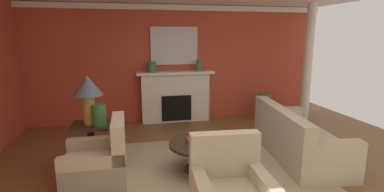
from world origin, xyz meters
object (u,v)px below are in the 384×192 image
at_px(mantel_mirror, 174,46).
at_px(coffee_table, 202,150).
at_px(fireplace, 176,98).
at_px(armchair_near_window, 99,166).
at_px(side_table, 92,143).
at_px(vase_mantel_right, 199,65).
at_px(sofa, 296,140).
at_px(vase_tall_corner, 264,106).
at_px(table_lamp, 88,90).
at_px(vase_mantel_left, 152,67).
at_px(vase_on_side_table, 99,115).

distance_m(mantel_mirror, coffee_table, 3.18).
relative_size(fireplace, armchair_near_window, 1.89).
bearing_deg(side_table, vase_mantel_right, 44.43).
height_order(sofa, vase_tall_corner, sofa).
distance_m(sofa, vase_mantel_right, 2.90).
distance_m(side_table, vase_tall_corner, 4.27).
relative_size(mantel_mirror, vase_tall_corner, 1.68).
bearing_deg(vase_mantel_right, side_table, -135.57).
height_order(fireplace, table_lamp, table_lamp).
height_order(armchair_near_window, side_table, armchair_near_window).
xyz_separation_m(sofa, coffee_table, (-1.69, -0.18, 0.04)).
xyz_separation_m(sofa, vase_mantel_left, (-2.21, 2.48, 1.03)).
xyz_separation_m(sofa, armchair_near_window, (-3.17, -0.37, 0.01)).
bearing_deg(sofa, armchair_near_window, -173.30).
relative_size(sofa, vase_mantel_right, 8.33).
distance_m(vase_mantel_right, vase_mantel_left, 1.10).
bearing_deg(vase_mantel_left, table_lamp, -117.23).
xyz_separation_m(mantel_mirror, vase_tall_corner, (2.14, -0.42, -1.46)).
bearing_deg(fireplace, vase_tall_corner, -7.96).
bearing_deg(vase_mantel_right, table_lamp, -135.57).
relative_size(sofa, vase_tall_corner, 3.34).
bearing_deg(vase_tall_corner, vase_mantel_right, 171.07).
distance_m(sofa, coffee_table, 1.70).
relative_size(coffee_table, vase_tall_corner, 1.52).
height_order(side_table, vase_mantel_right, vase_mantel_right).
distance_m(vase_mantel_right, vase_tall_corner, 1.90).
height_order(side_table, vase_on_side_table, vase_on_side_table).
bearing_deg(vase_on_side_table, armchair_near_window, -88.84).
bearing_deg(sofa, fireplace, 123.30).
distance_m(table_lamp, vase_on_side_table, 0.41).
xyz_separation_m(sofa, side_table, (-3.33, 0.30, 0.10)).
relative_size(side_table, vase_on_side_table, 2.17).
relative_size(vase_on_side_table, vase_mantel_left, 1.36).
distance_m(mantel_mirror, side_table, 3.20).
xyz_separation_m(vase_mantel_right, vase_mantel_left, (-1.10, 0.00, -0.01)).
distance_m(mantel_mirror, vase_mantel_right, 0.73).
bearing_deg(sofa, vase_on_side_table, 176.76).
bearing_deg(mantel_mirror, vase_tall_corner, -11.10).
relative_size(table_lamp, vase_on_side_table, 2.33).
height_order(vase_mantel_right, vase_mantel_left, vase_mantel_right).
xyz_separation_m(side_table, vase_on_side_table, (0.15, -0.12, 0.46)).
height_order(side_table, vase_mantel_left, vase_mantel_left).
height_order(side_table, table_lamp, table_lamp).
height_order(armchair_near_window, vase_tall_corner, armchair_near_window).
distance_m(armchair_near_window, vase_tall_corner, 4.48).
bearing_deg(vase_on_side_table, vase_mantel_right, 47.97).
relative_size(fireplace, sofa, 0.82).
bearing_deg(vase_on_side_table, mantel_mirror, 58.36).
relative_size(coffee_table, vase_on_side_table, 3.11).
bearing_deg(table_lamp, vase_tall_corner, 26.81).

